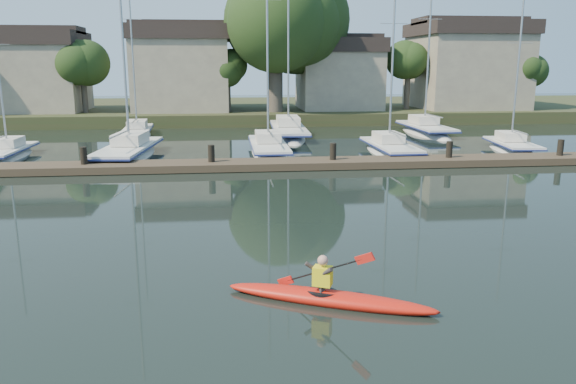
{
  "coord_description": "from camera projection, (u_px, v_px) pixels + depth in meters",
  "views": [
    {
      "loc": [
        -2.24,
        -13.18,
        5.06
      ],
      "look_at": [
        -0.41,
        3.49,
        1.2
      ],
      "focal_mm": 35.0,
      "sensor_mm": 36.0,
      "label": 1
    }
  ],
  "objects": [
    {
      "name": "sailboat_2",
      "position": [
        269.0,
        156.0,
        32.42
      ],
      "size": [
        2.07,
        8.79,
        14.55
      ],
      "rotation": [
        0.0,
        0.0,
        0.0
      ],
      "color": "silver",
      "rests_on": "ground"
    },
    {
      "name": "sailboat_3",
      "position": [
        390.0,
        157.0,
        32.15
      ],
      "size": [
        2.16,
        7.77,
        12.48
      ],
      "rotation": [
        0.0,
        0.0,
        0.02
      ],
      "color": "silver",
      "rests_on": "ground"
    },
    {
      "name": "kayak",
      "position": [
        328.0,
        295.0,
        12.09
      ],
      "size": [
        4.52,
        2.46,
        1.49
      ],
      "rotation": [
        0.0,
        0.0,
        -0.42
      ],
      "color": "red",
      "rests_on": "ground"
    },
    {
      "name": "sailboat_4",
      "position": [
        511.0,
        154.0,
        33.16
      ],
      "size": [
        2.73,
        6.56,
        10.82
      ],
      "rotation": [
        0.0,
        0.0,
        -0.13
      ],
      "color": "silver",
      "rests_on": "ground"
    },
    {
      "name": "dock",
      "position": [
        273.0,
        164.0,
        27.65
      ],
      "size": [
        34.0,
        2.0,
        1.8
      ],
      "color": "#433326",
      "rests_on": "ground"
    },
    {
      "name": "ground",
      "position": [
        319.0,
        269.0,
        14.14
      ],
      "size": [
        160.0,
        160.0,
        0.0
      ],
      "primitive_type": "plane",
      "color": "black",
      "rests_on": "ground"
    },
    {
      "name": "shore",
      "position": [
        267.0,
        83.0,
        52.61
      ],
      "size": [
        90.0,
        25.25,
        12.75
      ],
      "color": "#29381C",
      "rests_on": "ground"
    },
    {
      "name": "sailboat_6",
      "position": [
        289.0,
        139.0,
        40.09
      ],
      "size": [
        2.73,
        11.16,
        17.63
      ],
      "rotation": [
        0.0,
        0.0,
        -0.04
      ],
      "color": "silver",
      "rests_on": "ground"
    },
    {
      "name": "sailboat_1",
      "position": [
        129.0,
        161.0,
        30.82
      ],
      "size": [
        3.21,
        9.43,
        15.13
      ],
      "rotation": [
        0.0,
        0.0,
        -0.1
      ],
      "color": "silver",
      "rests_on": "ground"
    },
    {
      "name": "sailboat_0",
      "position": [
        8.0,
        161.0,
        30.76
      ],
      "size": [
        1.89,
        6.66,
        10.55
      ],
      "rotation": [
        0.0,
        0.0,
        -0.01
      ],
      "color": "silver",
      "rests_on": "ground"
    },
    {
      "name": "sailboat_5",
      "position": [
        137.0,
        139.0,
        39.68
      ],
      "size": [
        2.41,
        8.39,
        13.72
      ],
      "rotation": [
        0.0,
        0.0,
        0.06
      ],
      "color": "silver",
      "rests_on": "ground"
    },
    {
      "name": "sailboat_7",
      "position": [
        425.0,
        137.0,
        41.14
      ],
      "size": [
        2.45,
        8.77,
        14.07
      ],
      "rotation": [
        0.0,
        0.0,
        0.02
      ],
      "color": "silver",
      "rests_on": "ground"
    }
  ]
}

